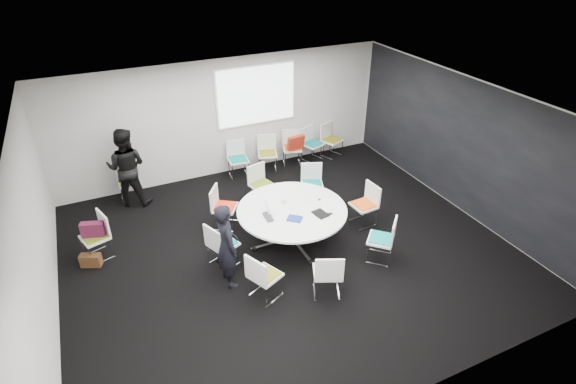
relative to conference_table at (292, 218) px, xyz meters
name	(u,v)px	position (x,y,z in m)	size (l,w,h in m)	color
room_shell	(292,184)	(-0.10, -0.21, 0.88)	(8.08, 7.08, 2.88)	black
conference_table	(292,218)	(0.00, 0.00, 0.00)	(2.07, 2.07, 0.73)	silver
projection_screen	(257,96)	(0.60, 3.25, 1.33)	(1.90, 0.03, 1.35)	white
chair_ring_a	(363,212)	(1.58, -0.09, -0.25)	(0.48, 0.49, 0.88)	silver
chair_ring_b	(312,191)	(1.01, 1.09, -0.25)	(0.59, 0.58, 0.88)	silver
chair_ring_c	(262,192)	(0.00, 1.54, -0.25)	(0.56, 0.55, 0.88)	silver
chair_ring_d	(225,215)	(-1.02, 1.02, -0.25)	(0.63, 0.63, 0.88)	silver
chair_ring_e	(223,252)	(-1.42, -0.12, -0.25)	(0.59, 0.60, 0.88)	silver
chair_ring_f	(265,283)	(-1.06, -1.20, -0.25)	(0.60, 0.60, 0.88)	silver
chair_ring_g	(327,281)	(-0.10, -1.57, -0.25)	(0.60, 0.59, 0.88)	silver
chair_ring_h	(380,247)	(1.22, -1.19, -0.25)	(0.64, 0.64, 0.88)	silver
chair_back_a	(238,166)	(-0.06, 2.92, -0.25)	(0.50, 0.49, 0.88)	silver
chair_back_b	(268,160)	(0.71, 2.92, -0.25)	(0.58, 0.57, 0.88)	silver
chair_back_c	(292,154)	(1.40, 2.95, -0.25)	(0.58, 0.57, 0.88)	silver
chair_back_d	(312,150)	(1.99, 2.95, -0.25)	(0.59, 0.58, 0.88)	silver
chair_back_e	(331,146)	(2.55, 2.95, -0.25)	(0.60, 0.60, 0.88)	silver
chair_spare_left	(98,244)	(-3.45, 1.06, -0.25)	(0.56, 0.57, 0.88)	silver
chair_person_back	(131,188)	(-2.60, 2.91, -0.25)	(0.46, 0.45, 0.88)	silver
person_main	(227,245)	(-1.48, -0.61, 0.26)	(0.57, 0.37, 1.56)	black
person_back	(127,167)	(-2.60, 2.75, 0.36)	(0.86, 0.67, 1.76)	black
laptop	(271,216)	(-0.47, -0.07, 0.22)	(0.33, 0.21, 0.03)	#333338
laptop_lid	(267,205)	(-0.45, 0.13, 0.34)	(0.30, 0.02, 0.22)	silver
notebook_black	(320,214)	(0.40, -0.38, 0.22)	(0.22, 0.30, 0.02)	black
tablet_folio	(295,219)	(-0.10, -0.33, 0.22)	(0.26, 0.20, 0.03)	navy
papers_right	(315,199)	(0.56, 0.13, 0.21)	(0.30, 0.21, 0.00)	silver
papers_front	(327,201)	(0.73, -0.03, 0.21)	(0.30, 0.21, 0.00)	white
cup	(284,201)	(-0.05, 0.25, 0.25)	(0.08, 0.08, 0.09)	white
phone	(329,214)	(0.54, -0.44, 0.21)	(0.14, 0.07, 0.01)	black
maroon_bag	(93,229)	(-3.46, 1.06, 0.10)	(0.40, 0.14, 0.28)	#4E142D
brown_bag	(91,260)	(-3.62, 0.85, -0.40)	(0.36, 0.16, 0.24)	#482B17
red_jacket	(296,142)	(1.40, 2.73, 0.18)	(0.44, 0.10, 0.35)	#A62514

